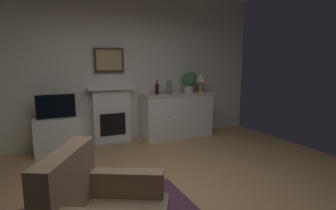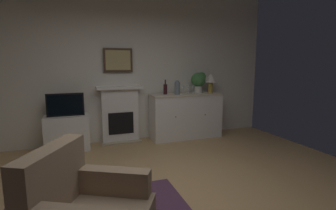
{
  "view_description": "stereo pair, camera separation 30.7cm",
  "coord_description": "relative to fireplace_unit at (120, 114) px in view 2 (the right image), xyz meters",
  "views": [
    {
      "loc": [
        -1.22,
        -2.36,
        1.55
      ],
      "look_at": [
        0.2,
        0.67,
        1.0
      ],
      "focal_mm": 27.8,
      "sensor_mm": 36.0,
      "label": 1
    },
    {
      "loc": [
        -0.94,
        -2.48,
        1.55
      ],
      "look_at": [
        0.2,
        0.67,
        1.0
      ],
      "focal_mm": 27.8,
      "sensor_mm": 36.0,
      "label": 2
    }
  ],
  "objects": [
    {
      "name": "tv_cabinet",
      "position": [
        -0.98,
        -0.16,
        -0.24
      ],
      "size": [
        0.75,
        0.42,
        0.62
      ],
      "color": "white",
      "rests_on": "ground_plane"
    },
    {
      "name": "sideboard_cabinet",
      "position": [
        1.33,
        -0.18,
        -0.09
      ],
      "size": [
        1.49,
        0.49,
        0.92
      ],
      "color": "white",
      "rests_on": "ground_plane"
    },
    {
      "name": "wine_glass_center",
      "position": [
        1.37,
        -0.19,
        0.5
      ],
      "size": [
        0.07,
        0.07,
        0.16
      ],
      "color": "silver",
      "rests_on": "sideboard_cabinet"
    },
    {
      "name": "wine_bottle",
      "position": [
        0.89,
        -0.13,
        0.48
      ],
      "size": [
        0.08,
        0.08,
        0.29
      ],
      "color": "#331419",
      "rests_on": "sideboard_cabinet"
    },
    {
      "name": "table_lamp",
      "position": [
        1.88,
        -0.18,
        0.65
      ],
      "size": [
        0.26,
        0.26,
        0.4
      ],
      "color": "#B79338",
      "rests_on": "sideboard_cabinet"
    },
    {
      "name": "vase_decorative",
      "position": [
        1.11,
        -0.23,
        0.51
      ],
      "size": [
        0.11,
        0.11,
        0.28
      ],
      "color": "slate",
      "rests_on": "sideboard_cabinet"
    },
    {
      "name": "wine_glass_left",
      "position": [
        1.26,
        -0.19,
        0.5
      ],
      "size": [
        0.07,
        0.07,
        0.16
      ],
      "color": "silver",
      "rests_on": "sideboard_cabinet"
    },
    {
      "name": "wine_glass_right",
      "position": [
        1.48,
        -0.17,
        0.5
      ],
      "size": [
        0.07,
        0.07,
        0.16
      ],
      "color": "silver",
      "rests_on": "sideboard_cabinet"
    },
    {
      "name": "framed_picture",
      "position": [
        -0.0,
        0.05,
        1.05
      ],
      "size": [
        0.55,
        0.04,
        0.45
      ],
      "color": "#473323"
    },
    {
      "name": "ground_plane",
      "position": [
        0.12,
        -2.52,
        -0.6
      ],
      "size": [
        6.17,
        5.35,
        0.1
      ],
      "primitive_type": "cube",
      "color": "tan",
      "rests_on": "ground"
    },
    {
      "name": "potted_plant_small",
      "position": [
        1.63,
        -0.13,
        0.63
      ],
      "size": [
        0.3,
        0.3,
        0.43
      ],
      "color": "beige",
      "rests_on": "sideboard_cabinet"
    },
    {
      "name": "wall_rear",
      "position": [
        0.12,
        0.13,
        0.92
      ],
      "size": [
        6.17,
        0.06,
        2.93
      ],
      "primitive_type": "cube",
      "color": "silver",
      "rests_on": "ground_plane"
    },
    {
      "name": "tv_set",
      "position": [
        -0.98,
        -0.19,
        0.27
      ],
      "size": [
        0.62,
        0.07,
        0.4
      ],
      "color": "black",
      "rests_on": "tv_cabinet"
    },
    {
      "name": "fireplace_unit",
      "position": [
        0.0,
        0.0,
        0.0
      ],
      "size": [
        0.87,
        0.3,
        1.1
      ],
      "color": "white",
      "rests_on": "ground_plane"
    }
  ]
}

